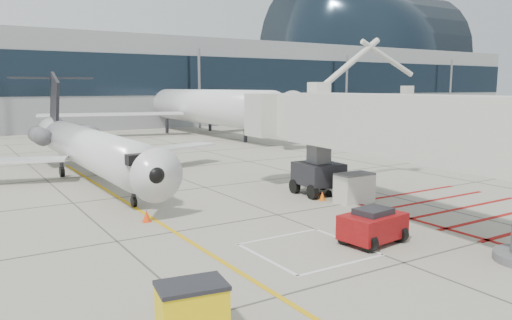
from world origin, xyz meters
TOP-DOWN VIEW (x-y plane):
  - ground_plane at (0.00, 0.00)m, footprint 260.00×260.00m
  - regional_jet at (-5.48, 15.93)m, footprint 22.17×27.94m
  - jet_bridge at (4.32, 0.45)m, footprint 10.70×20.35m
  - pushback_tug at (0.71, -1.72)m, footprint 2.80×1.95m
  - spill_bin at (-8.74, -4.85)m, footprint 1.83×1.37m
  - baggage_cart at (5.51, 5.40)m, footprint 1.83×1.22m
  - ground_power_unit at (5.11, 4.03)m, footprint 2.06×1.22m
  - cone_nose at (-5.91, 6.24)m, footprint 0.40×0.40m
  - cone_side at (3.93, 5.30)m, footprint 0.36×0.36m
  - terminal_building at (10.00, 70.00)m, footprint 180.00×28.00m
  - terminal_glass_band at (10.00, 55.95)m, footprint 180.00×0.10m
  - terminal_dome at (70.00, 70.00)m, footprint 40.00×28.00m
  - bg_aircraft_c at (15.50, 46.00)m, footprint 39.45×43.84m
  - bg_aircraft_d at (47.63, 46.00)m, footprint 34.06×37.84m

SIDE VIEW (x-z plane):
  - ground_plane at x=0.00m, z-range 0.00..0.00m
  - cone_side at x=3.93m, z-range 0.00..0.50m
  - cone_nose at x=-5.91m, z-range 0.00..0.55m
  - baggage_cart at x=5.51m, z-range 0.00..1.11m
  - spill_bin at x=-8.74m, z-range 0.00..1.45m
  - pushback_tug at x=0.71m, z-range 0.00..1.53m
  - ground_power_unit at x=5.11m, z-range 0.00..1.62m
  - regional_jet at x=-5.48m, z-range 0.00..7.32m
  - jet_bridge at x=4.32m, z-range 0.00..7.90m
  - bg_aircraft_d at x=47.63m, z-range 0.00..11.35m
  - bg_aircraft_c at x=15.50m, z-range 0.00..13.15m
  - terminal_building at x=10.00m, z-range 0.00..14.00m
  - terminal_glass_band at x=10.00m, z-range 5.00..11.00m
  - terminal_dome at x=70.00m, z-range 0.00..28.00m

